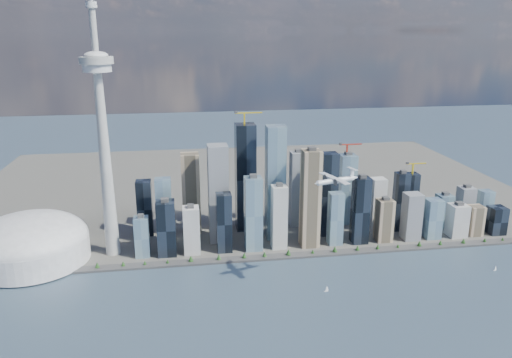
{
  "coord_description": "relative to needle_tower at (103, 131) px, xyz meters",
  "views": [
    {
      "loc": [
        -166.18,
        -575.02,
        402.48
      ],
      "look_at": [
        -37.49,
        260.0,
        150.71
      ],
      "focal_mm": 35.0,
      "sensor_mm": 36.0,
      "label": 1
    }
  ],
  "objects": [
    {
      "name": "ground",
      "position": [
        300.0,
        -310.0,
        -235.84
      ],
      "size": [
        4000.0,
        4000.0,
        0.0
      ],
      "primitive_type": "plane",
      "color": "#2D4250",
      "rests_on": "ground"
    },
    {
      "name": "seawall",
      "position": [
        300.0,
        -60.0,
        -233.84
      ],
      "size": [
        1100.0,
        22.0,
        4.0
      ],
      "primitive_type": "cube",
      "color": "#383838",
      "rests_on": "ground"
    },
    {
      "name": "land",
      "position": [
        300.0,
        390.0,
        -234.34
      ],
      "size": [
        1400.0,
        900.0,
        3.0
      ],
      "primitive_type": "cube",
      "color": "#4C4C47",
      "rests_on": "ground"
    },
    {
      "name": "shoreline_trees",
      "position": [
        300.0,
        -60.0,
        -227.06
      ],
      "size": [
        960.53,
        7.2,
        8.8
      ],
      "color": "#3F2D1E",
      "rests_on": "seawall"
    },
    {
      "name": "skyscraper_cluster",
      "position": [
        359.62,
        26.82,
        -159.11
      ],
      "size": [
        736.0,
        142.0,
        247.96
      ],
      "color": "black",
      "rests_on": "land"
    },
    {
      "name": "needle_tower",
      "position": [
        0.0,
        0.0,
        0.0
      ],
      "size": [
        56.0,
        56.0,
        550.5
      ],
      "color": "#9F9F9A",
      "rests_on": "land"
    },
    {
      "name": "dome_stadium",
      "position": [
        -140.0,
        -10.0,
        -196.4
      ],
      "size": [
        200.0,
        200.0,
        86.0
      ],
      "color": "silver",
      "rests_on": "land"
    },
    {
      "name": "airplane",
      "position": [
        363.03,
        -192.42,
        -49.0
      ],
      "size": [
        76.47,
        68.31,
        19.03
      ],
      "rotation": [
        0.0,
        0.0,
        0.3
      ],
      "color": "silver",
      "rests_on": "ground"
    },
    {
      "name": "sailboat_west",
      "position": [
        355.4,
        -193.77,
        -232.43
      ],
      "size": [
        7.69,
        3.15,
        10.62
      ],
      "rotation": [
        0.0,
        0.0,
        0.18
      ],
      "color": "white",
      "rests_on": "ground"
    },
    {
      "name": "sailboat_east",
      "position": [
        668.36,
        -167.73,
        -232.6
      ],
      "size": [
        7.06,
        4.31,
        10.08
      ],
      "rotation": [
        0.0,
        0.0,
        0.41
      ],
      "color": "white",
      "rests_on": "ground"
    }
  ]
}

